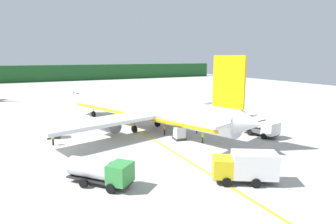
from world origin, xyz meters
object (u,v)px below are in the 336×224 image
Objects in this scene: crew_loader_left at (53,138)px; crew_supervisor at (202,136)px; service_truck_catering at (100,171)px; crew_loader_right at (197,127)px; cargo_container_near at (179,133)px; crew_marshaller at (165,128)px; service_truck_fuel at (246,166)px; service_truck_baggage at (265,129)px; cargo_container_mid at (53,131)px; airliner_foreground at (142,108)px.

crew_supervisor is (18.55, -8.19, -0.05)m from crew_loader_left.
service_truck_catering reaches higher than crew_loader_right.
crew_loader_left reaches higher than crew_loader_right.
cargo_container_near reaches higher than crew_marshaller.
service_truck_fuel is 17.27m from service_truck_baggage.
service_truck_baggage is at bearing -21.07° from cargo_container_near.
service_truck_fuel is at bearing -24.66° from service_truck_catering.
service_truck_fuel reaches higher than crew_loader_right.
crew_marshaller is 1.02× the size of crew_loader_left.
cargo_container_mid is 21.74m from crew_supervisor.
crew_marshaller is 1.06× the size of crew_loader_right.
cargo_container_mid is at bearing 96.74° from service_truck_catering.
cargo_container_near reaches higher than crew_loader_left.
crew_loader_right is at bearing -46.99° from airliner_foreground.
airliner_foreground is 23.79× the size of crew_supervisor.
service_truck_fuel is at bearing -141.22° from service_truck_baggage.
crew_loader_right is (17.83, 11.48, -0.41)m from service_truck_catering.
crew_marshaller is 5.07m from crew_loader_right.
service_truck_baggage is 10.14m from crew_loader_right.
service_truck_fuel is 3.05× the size of cargo_container_mid.
crew_supervisor is at bearing -113.59° from crew_loader_right.
cargo_container_mid is (-2.24, 18.98, -0.44)m from service_truck_catering.
crew_marshaller is at bearing 104.05° from cargo_container_near.
cargo_container_mid is (-14.54, 24.63, -0.67)m from service_truck_fuel.
service_truck_catering is 3.45× the size of crew_loader_left.
cargo_container_mid is 1.13× the size of crew_marshaller.
service_truck_catering is 2.99× the size of cargo_container_near.
airliner_foreground reaches higher than cargo_container_mid.
service_truck_baggage is 31.23m from cargo_container_mid.
airliner_foreground is 6.61× the size of service_truck_catering.
crew_loader_right is at bearing 141.46° from service_truck_baggage.
service_truck_fuel is 25.63m from crew_loader_left.
cargo_container_mid is at bearing 120.56° from service_truck_fuel.
airliner_foreground is at bearing 12.47° from crew_loader_left.
cargo_container_near is at bearing 84.50° from service_truck_fuel.
airliner_foreground is 23.81× the size of crew_loader_right.
service_truck_fuel is at bearing -88.09° from airliner_foreground.
cargo_container_mid is (-28.00, 13.82, -0.23)m from service_truck_baggage.
crew_supervisor is at bearing -64.61° from crew_marshaller.
crew_loader_right is (4.05, 1.70, 0.03)m from cargo_container_near.
crew_loader_right is at bearing 66.41° from crew_supervisor.
crew_loader_right is (20.08, -7.50, 0.04)m from cargo_container_mid.
service_truck_catering is 15.37m from crew_loader_left.
cargo_container_near is at bearing -17.97° from crew_loader_left.
service_truck_catering is 16.91m from cargo_container_near.
cargo_container_near is (1.48, 15.43, -0.66)m from service_truck_fuel.
service_truck_baggage is at bearing 38.78° from service_truck_fuel.
crew_marshaller is at bearing 115.39° from crew_supervisor.
cargo_container_near is 17.33m from crew_loader_left.
service_truck_fuel is at bearing -105.76° from crew_supervisor.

